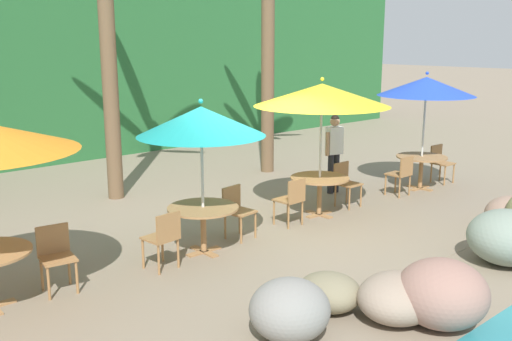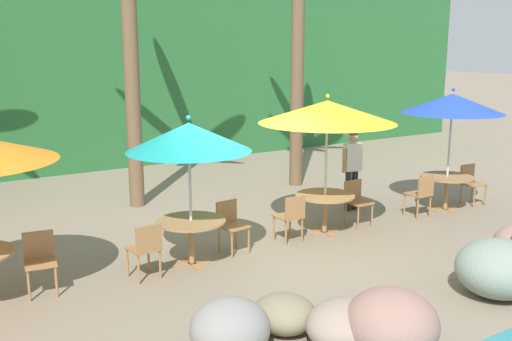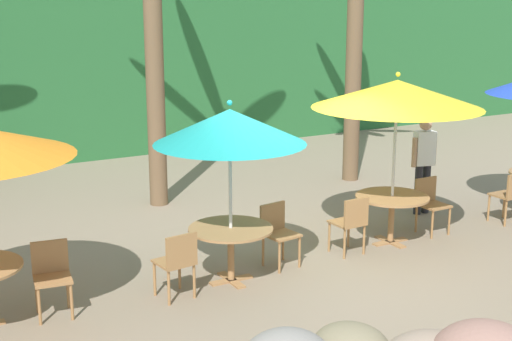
{
  "view_description": "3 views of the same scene",
  "coord_description": "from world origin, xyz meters",
  "px_view_note": "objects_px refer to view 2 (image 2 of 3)",
  "views": [
    {
      "loc": [
        -5.97,
        -6.85,
        3.24
      ],
      "look_at": [
        0.33,
        0.26,
        1.08
      ],
      "focal_mm": 40.41,
      "sensor_mm": 36.0,
      "label": 1
    },
    {
      "loc": [
        -4.74,
        -7.92,
        3.43
      ],
      "look_at": [
        0.45,
        0.36,
        1.32
      ],
      "focal_mm": 40.75,
      "sensor_mm": 36.0,
      "label": 2
    },
    {
      "loc": [
        -4.97,
        -7.68,
        3.63
      ],
      "look_at": [
        -0.46,
        0.24,
        1.39
      ],
      "focal_mm": 49.74,
      "sensor_mm": 36.0,
      "label": 3
    }
  ],
  "objects_px": {
    "chair_yellow_inland": "(291,215)",
    "dining_table_blue": "(447,182)",
    "chair_orange_seaward": "(40,258)",
    "chair_blue_inland": "(421,193)",
    "chair_teal_inland": "(146,247)",
    "umbrella_yellow": "(327,112)",
    "chair_blue_seaward": "(471,181)",
    "waiter_in_white": "(352,165)",
    "dining_table_yellow": "(325,201)",
    "umbrella_teal": "(189,137)",
    "chair_yellow_seaward": "(356,199)",
    "umbrella_blue": "(452,104)",
    "chair_teal_seaward": "(230,222)",
    "dining_table_teal": "(191,228)"
  },
  "relations": [
    {
      "from": "chair_yellow_seaward",
      "to": "umbrella_teal",
      "type": "bearing_deg",
      "value": -176.43
    },
    {
      "from": "chair_yellow_inland",
      "to": "chair_blue_seaward",
      "type": "bearing_deg",
      "value": 0.26
    },
    {
      "from": "dining_table_yellow",
      "to": "chair_yellow_inland",
      "type": "distance_m",
      "value": 0.86
    },
    {
      "from": "dining_table_teal",
      "to": "chair_yellow_inland",
      "type": "distance_m",
      "value": 1.95
    },
    {
      "from": "chair_teal_inland",
      "to": "waiter_in_white",
      "type": "height_order",
      "value": "waiter_in_white"
    },
    {
      "from": "chair_teal_inland",
      "to": "chair_yellow_seaward",
      "type": "distance_m",
      "value": 4.5
    },
    {
      "from": "umbrella_yellow",
      "to": "dining_table_yellow",
      "type": "xyz_separation_m",
      "value": [
        -0.0,
        0.0,
        -1.65
      ]
    },
    {
      "from": "chair_orange_seaward",
      "to": "chair_blue_seaward",
      "type": "relative_size",
      "value": 1.0
    },
    {
      "from": "chair_teal_seaward",
      "to": "dining_table_blue",
      "type": "relative_size",
      "value": 0.79
    },
    {
      "from": "umbrella_teal",
      "to": "umbrella_yellow",
      "type": "height_order",
      "value": "umbrella_yellow"
    },
    {
      "from": "chair_yellow_inland",
      "to": "dining_table_blue",
      "type": "xyz_separation_m",
      "value": [
        4.0,
        -0.03,
        0.1
      ]
    },
    {
      "from": "dining_table_yellow",
      "to": "umbrella_teal",
      "type": "bearing_deg",
      "value": -177.26
    },
    {
      "from": "chair_orange_seaward",
      "to": "chair_teal_seaward",
      "type": "distance_m",
      "value": 3.09
    },
    {
      "from": "umbrella_blue",
      "to": "umbrella_teal",
      "type": "bearing_deg",
      "value": 179.83
    },
    {
      "from": "umbrella_teal",
      "to": "chair_yellow_seaward",
      "type": "height_order",
      "value": "umbrella_teal"
    },
    {
      "from": "dining_table_teal",
      "to": "waiter_in_white",
      "type": "distance_m",
      "value": 4.38
    },
    {
      "from": "chair_teal_seaward",
      "to": "chair_yellow_seaward",
      "type": "xyz_separation_m",
      "value": [
        2.82,
        0.02,
        0.0
      ]
    },
    {
      "from": "chair_blue_inland",
      "to": "dining_table_blue",
      "type": "bearing_deg",
      "value": 5.57
    },
    {
      "from": "dining_table_teal",
      "to": "dining_table_blue",
      "type": "height_order",
      "value": "same"
    },
    {
      "from": "chair_yellow_seaward",
      "to": "chair_blue_seaward",
      "type": "distance_m",
      "value": 3.16
    },
    {
      "from": "umbrella_teal",
      "to": "dining_table_yellow",
      "type": "distance_m",
      "value": 3.15
    },
    {
      "from": "chair_orange_seaward",
      "to": "chair_teal_seaward",
      "type": "bearing_deg",
      "value": 0.56
    },
    {
      "from": "chair_yellow_seaward",
      "to": "umbrella_blue",
      "type": "height_order",
      "value": "umbrella_blue"
    },
    {
      "from": "chair_orange_seaward",
      "to": "chair_blue_inland",
      "type": "height_order",
      "value": "same"
    },
    {
      "from": "dining_table_blue",
      "to": "chair_blue_inland",
      "type": "distance_m",
      "value": 0.86
    },
    {
      "from": "chair_orange_seaward",
      "to": "chair_blue_inland",
      "type": "bearing_deg",
      "value": -2.15
    },
    {
      "from": "dining_table_blue",
      "to": "chair_blue_inland",
      "type": "relative_size",
      "value": 1.26
    },
    {
      "from": "chair_orange_seaward",
      "to": "dining_table_teal",
      "type": "xyz_separation_m",
      "value": [
        2.26,
        -0.18,
        0.1
      ]
    },
    {
      "from": "umbrella_yellow",
      "to": "dining_table_yellow",
      "type": "distance_m",
      "value": 1.65
    },
    {
      "from": "chair_yellow_inland",
      "to": "dining_table_blue",
      "type": "relative_size",
      "value": 0.79
    },
    {
      "from": "chair_yellow_seaward",
      "to": "chair_yellow_inland",
      "type": "height_order",
      "value": "same"
    },
    {
      "from": "umbrella_yellow",
      "to": "chair_blue_seaward",
      "type": "xyz_separation_m",
      "value": [
        4.0,
        -0.1,
        -1.75
      ]
    },
    {
      "from": "dining_table_teal",
      "to": "waiter_in_white",
      "type": "relative_size",
      "value": 0.65
    },
    {
      "from": "chair_teal_seaward",
      "to": "chair_teal_inland",
      "type": "height_order",
      "value": "same"
    },
    {
      "from": "chair_orange_seaward",
      "to": "dining_table_blue",
      "type": "height_order",
      "value": "chair_orange_seaward"
    },
    {
      "from": "dining_table_teal",
      "to": "dining_table_blue",
      "type": "relative_size",
      "value": 1.0
    },
    {
      "from": "umbrella_teal",
      "to": "waiter_in_white",
      "type": "height_order",
      "value": "umbrella_teal"
    },
    {
      "from": "chair_teal_inland",
      "to": "dining_table_blue",
      "type": "xyz_separation_m",
      "value": [
        6.78,
        0.17,
        0.1
      ]
    },
    {
      "from": "umbrella_blue",
      "to": "chair_yellow_inland",
      "type": "bearing_deg",
      "value": 179.52
    },
    {
      "from": "chair_teal_seaward",
      "to": "chair_blue_inland",
      "type": "xyz_separation_m",
      "value": [
        4.27,
        -0.31,
        0.0
      ]
    },
    {
      "from": "chair_yellow_seaward",
      "to": "chair_teal_inland",
      "type": "bearing_deg",
      "value": -174.69
    },
    {
      "from": "chair_blue_seaward",
      "to": "waiter_in_white",
      "type": "relative_size",
      "value": 0.51
    },
    {
      "from": "umbrella_yellow",
      "to": "chair_blue_inland",
      "type": "relative_size",
      "value": 2.97
    },
    {
      "from": "chair_blue_seaward",
      "to": "waiter_in_white",
      "type": "bearing_deg",
      "value": 158.54
    },
    {
      "from": "chair_orange_seaward",
      "to": "chair_yellow_seaward",
      "type": "height_order",
      "value": "same"
    },
    {
      "from": "chair_orange_seaward",
      "to": "chair_blue_seaward",
      "type": "height_order",
      "value": "same"
    },
    {
      "from": "chair_blue_seaward",
      "to": "umbrella_blue",
      "type": "bearing_deg",
      "value": -176.31
    },
    {
      "from": "dining_table_yellow",
      "to": "chair_yellow_inland",
      "type": "bearing_deg",
      "value": -172.07
    },
    {
      "from": "chair_teal_inland",
      "to": "chair_yellow_inland",
      "type": "xyz_separation_m",
      "value": [
        2.78,
        0.2,
        0.0
      ]
    },
    {
      "from": "umbrella_blue",
      "to": "waiter_in_white",
      "type": "height_order",
      "value": "umbrella_blue"
    }
  ]
}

